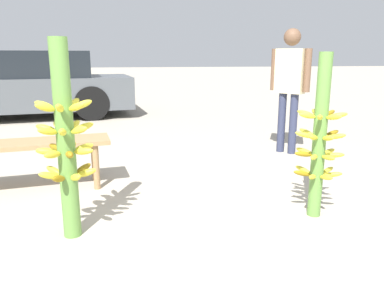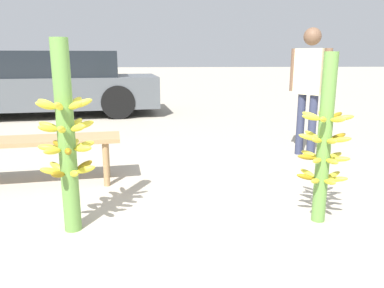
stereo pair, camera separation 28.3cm
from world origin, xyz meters
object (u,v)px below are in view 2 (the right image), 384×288
Objects in this scene: banana_stalk_center at (324,143)px; market_bench at (37,145)px; vendor_person at (309,80)px; parked_car at (53,84)px; banana_stalk_left at (66,138)px.

banana_stalk_center is 2.65m from market_bench.
vendor_person is (0.60, 1.95, 0.34)m from banana_stalk_center.
vendor_person is 5.58m from parked_car.
vendor_person reaches higher than banana_stalk_center.
market_bench is at bearing 158.33° from banana_stalk_center.
banana_stalk_left is 0.84× the size of market_bench.
banana_stalk_left is 0.30× the size of parked_car.
vendor_person is 0.97× the size of market_bench.
vendor_person reaches higher than banana_stalk_left.
banana_stalk_left is 3.19m from vendor_person.
banana_stalk_center is 2.07m from vendor_person.
vendor_person reaches higher than parked_car.
banana_stalk_left is 0.87× the size of vendor_person.
banana_stalk_center is 0.81× the size of vendor_person.
market_bench is 0.35× the size of parked_car.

